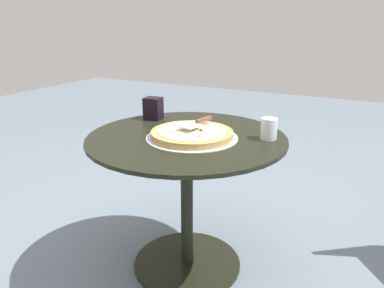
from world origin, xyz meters
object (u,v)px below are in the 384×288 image
(patio_table, at_px, (187,177))
(drinking_cup, at_px, (269,129))
(pizza_on_tray, at_px, (192,134))
(napkin_dispenser, at_px, (153,108))
(pizza_server, at_px, (197,122))

(patio_table, xyz_separation_m, drinking_cup, (0.13, -0.36, 0.26))
(pizza_on_tray, xyz_separation_m, napkin_dispenser, (0.21, 0.35, 0.04))
(napkin_dispenser, bearing_deg, pizza_server, -29.80)
(patio_table, bearing_deg, napkin_dispenser, 58.50)
(patio_table, xyz_separation_m, napkin_dispenser, (0.19, 0.31, 0.27))
(pizza_on_tray, relative_size, pizza_server, 2.00)
(pizza_server, bearing_deg, patio_table, 137.38)
(patio_table, xyz_separation_m, pizza_on_tray, (-0.02, -0.04, 0.23))
(pizza_server, height_order, drinking_cup, drinking_cup)
(patio_table, height_order, drinking_cup, drinking_cup)
(pizza_on_tray, xyz_separation_m, pizza_server, (0.06, 0.00, 0.04))
(pizza_on_tray, height_order, drinking_cup, drinking_cup)
(pizza_server, xyz_separation_m, drinking_cup, (0.09, -0.32, -0.01))
(pizza_server, relative_size, drinking_cup, 2.18)
(pizza_on_tray, distance_m, napkin_dispenser, 0.41)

